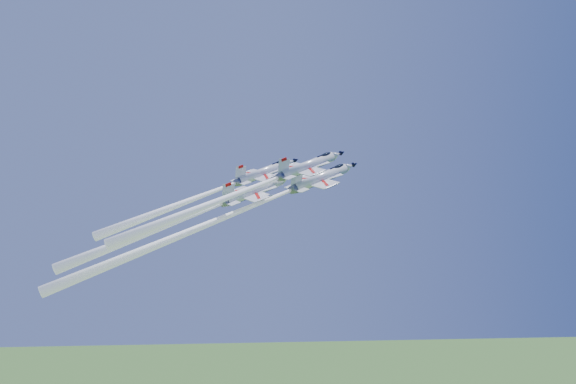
{
  "coord_description": "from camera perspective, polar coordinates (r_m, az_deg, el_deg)",
  "views": [
    {
      "loc": [
        -10.74,
        -108.81,
        73.86
      ],
      "look_at": [
        0.0,
        0.0,
        79.6
      ],
      "focal_mm": 40.0,
      "sensor_mm": 36.0,
      "label": 1
    }
  ],
  "objects": [
    {
      "name": "jet_left",
      "position": [
        111.37,
        -6.87,
        -0.02
      ],
      "size": [
        26.81,
        17.4,
        25.03
      ],
      "rotation": [
        0.37,
        0.22,
        -1.04
      ],
      "color": "silver"
    },
    {
      "name": "jet_lead",
      "position": [
        104.61,
        -5.24,
        -2.08
      ],
      "size": [
        37.09,
        24.73,
        40.85
      ],
      "rotation": [
        0.37,
        0.22,
        -1.04
      ],
      "color": "silver"
    },
    {
      "name": "jet_slot",
      "position": [
        100.76,
        -8.42,
        -2.0
      ],
      "size": [
        27.82,
        18.07,
        26.05
      ],
      "rotation": [
        0.37,
        0.22,
        -1.04
      ],
      "color": "silver"
    },
    {
      "name": "jet_right",
      "position": [
        98.58,
        -3.86,
        0.13
      ],
      "size": [
        28.15,
        18.4,
        27.47
      ],
      "rotation": [
        0.37,
        0.22,
        -1.04
      ],
      "color": "silver"
    }
  ]
}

